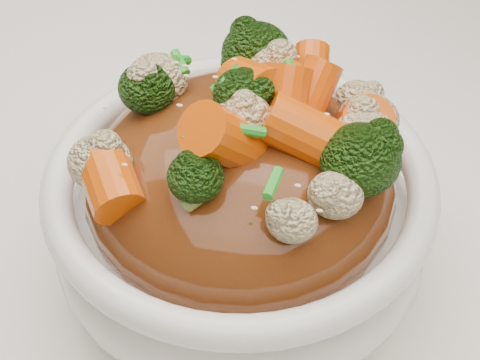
# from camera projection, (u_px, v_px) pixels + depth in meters

# --- Properties ---
(tablecloth) EXTENTS (1.20, 0.80, 0.04)m
(tablecloth) POSITION_uv_depth(u_px,v_px,m) (229.00, 245.00, 0.49)
(tablecloth) COLOR white
(tablecloth) RESTS_ON dining_table
(bowl) EXTENTS (0.29, 0.29, 0.08)m
(bowl) POSITION_uv_depth(u_px,v_px,m) (240.00, 219.00, 0.43)
(bowl) COLOR white
(bowl) RESTS_ON tablecloth
(sauce_base) EXTENTS (0.23, 0.23, 0.09)m
(sauce_base) POSITION_uv_depth(u_px,v_px,m) (240.00, 184.00, 0.41)
(sauce_base) COLOR #59280F
(sauce_base) RESTS_ON bowl
(carrots) EXTENTS (0.23, 0.23, 0.05)m
(carrots) POSITION_uv_depth(u_px,v_px,m) (240.00, 95.00, 0.36)
(carrots) COLOR #DC5107
(carrots) RESTS_ON sauce_base
(broccoli) EXTENTS (0.23, 0.23, 0.04)m
(broccoli) POSITION_uv_depth(u_px,v_px,m) (240.00, 97.00, 0.36)
(broccoli) COLOR black
(broccoli) RESTS_ON sauce_base
(cauliflower) EXTENTS (0.23, 0.23, 0.04)m
(cauliflower) POSITION_uv_depth(u_px,v_px,m) (240.00, 100.00, 0.36)
(cauliflower) COLOR beige
(cauliflower) RESTS_ON sauce_base
(scallions) EXTENTS (0.17, 0.17, 0.02)m
(scallions) POSITION_uv_depth(u_px,v_px,m) (240.00, 94.00, 0.36)
(scallions) COLOR #259622
(scallions) RESTS_ON sauce_base
(sesame_seeds) EXTENTS (0.20, 0.20, 0.01)m
(sesame_seeds) POSITION_uv_depth(u_px,v_px,m) (240.00, 94.00, 0.36)
(sesame_seeds) COLOR beige
(sesame_seeds) RESTS_ON sauce_base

